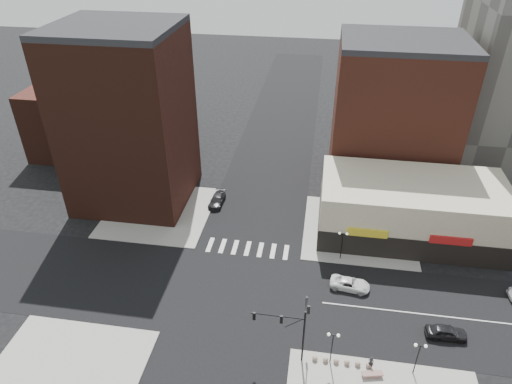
# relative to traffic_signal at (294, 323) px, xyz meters

# --- Properties ---
(ground) EXTENTS (240.00, 240.00, 0.00)m
(ground) POSITION_rel_traffic_signal_xyz_m (-7.24, 7.83, -4.96)
(ground) COLOR black
(ground) RESTS_ON ground
(road_ew) EXTENTS (200.00, 14.00, 0.02)m
(road_ew) POSITION_rel_traffic_signal_xyz_m (-7.24, 7.83, -4.95)
(road_ew) COLOR black
(road_ew) RESTS_ON ground
(road_ns) EXTENTS (14.00, 200.00, 0.02)m
(road_ns) POSITION_rel_traffic_signal_xyz_m (-7.24, 7.83, -4.95)
(road_ns) COLOR black
(road_ns) RESTS_ON ground
(sidewalk_nw) EXTENTS (15.00, 15.00, 0.12)m
(sidewalk_nw) POSITION_rel_traffic_signal_xyz_m (-21.74, 22.33, -4.90)
(sidewalk_nw) COLOR gray
(sidewalk_nw) RESTS_ON ground
(sidewalk_ne) EXTENTS (15.00, 15.00, 0.12)m
(sidewalk_ne) POSITION_rel_traffic_signal_xyz_m (7.26, 22.33, -4.90)
(sidewalk_ne) COLOR gray
(sidewalk_ne) RESTS_ON ground
(building_nw) EXTENTS (16.00, 15.00, 25.00)m
(building_nw) POSITION_rel_traffic_signal_xyz_m (-26.24, 26.33, 7.54)
(building_nw) COLOR #3A1B12
(building_nw) RESTS_ON ground
(building_nw_low) EXTENTS (20.00, 18.00, 12.00)m
(building_nw_low) POSITION_rel_traffic_signal_xyz_m (-39.24, 41.83, 1.04)
(building_nw_low) COLOR #3A1B12
(building_nw_low) RESTS_ON ground
(building_ne_midrise) EXTENTS (18.00, 15.00, 22.00)m
(building_ne_midrise) POSITION_rel_traffic_signal_xyz_m (11.76, 37.33, 6.04)
(building_ne_midrise) COLOR brown
(building_ne_midrise) RESTS_ON ground
(building_ne_row) EXTENTS (24.20, 12.20, 8.00)m
(building_ne_row) POSITION_rel_traffic_signal_xyz_m (13.76, 22.83, -1.66)
(building_ne_row) COLOR beige
(building_ne_row) RESTS_ON ground
(traffic_signal) EXTENTS (5.59, 3.09, 7.77)m
(traffic_signal) POSITION_rel_traffic_signal_xyz_m (0.00, 0.00, 0.00)
(traffic_signal) COLOR black
(traffic_signal) RESTS_ON ground
(street_lamp_se_a) EXTENTS (1.22, 0.32, 4.16)m
(street_lamp_se_a) POSITION_rel_traffic_signal_xyz_m (3.76, -0.17, -1.67)
(street_lamp_se_a) COLOR black
(street_lamp_se_a) RESTS_ON sidewalk_se
(street_lamp_se_b) EXTENTS (1.22, 0.32, 4.16)m
(street_lamp_se_b) POSITION_rel_traffic_signal_xyz_m (11.76, -0.17, -1.67)
(street_lamp_se_b) COLOR black
(street_lamp_se_b) RESTS_ON sidewalk_se
(street_lamp_ne) EXTENTS (1.22, 0.32, 4.16)m
(street_lamp_ne) POSITION_rel_traffic_signal_xyz_m (4.76, 15.83, -1.67)
(street_lamp_ne) COLOR black
(street_lamp_ne) RESTS_ON sidewalk_ne
(bollard_row) EXTENTS (5.79, 0.54, 0.54)m
(bollard_row) POSITION_rel_traffic_signal_xyz_m (4.89, -0.17, -4.57)
(bollard_row) COLOR gray
(bollard_row) RESTS_ON sidewalk_se
(white_suv) EXTENTS (4.87, 2.67, 1.29)m
(white_suv) POSITION_rel_traffic_signal_xyz_m (5.87, 10.71, -4.32)
(white_suv) COLOR silver
(white_suv) RESTS_ON ground
(dark_sedan_east) EXTENTS (4.29, 1.83, 1.44)m
(dark_sedan_east) POSITION_rel_traffic_signal_xyz_m (15.73, 4.94, -4.24)
(dark_sedan_east) COLOR black
(dark_sedan_east) RESTS_ON ground
(dark_sedan_north) EXTENTS (2.08, 4.72, 1.35)m
(dark_sedan_north) POSITION_rel_traffic_signal_xyz_m (-13.71, 25.75, -4.29)
(dark_sedan_north) COLOR black
(dark_sedan_north) RESTS_ON ground
(pedestrian) EXTENTS (0.59, 0.41, 1.53)m
(pedestrian) POSITION_rel_traffic_signal_xyz_m (7.67, -0.17, -4.08)
(pedestrian) COLOR black
(pedestrian) RESTS_ON sidewalk_se
(stone_bench) EXTENTS (2.09, 1.04, 0.47)m
(stone_bench) POSITION_rel_traffic_signal_xyz_m (7.80, -1.17, -4.59)
(stone_bench) COLOR #8D6861
(stone_bench) RESTS_ON sidewalk_se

